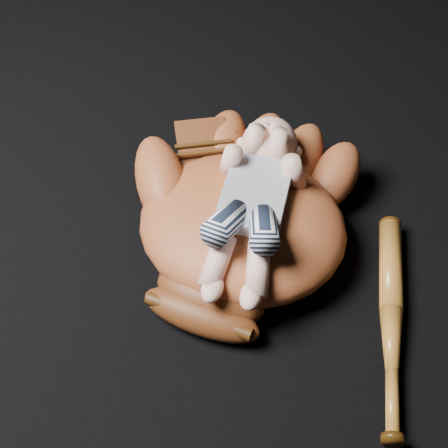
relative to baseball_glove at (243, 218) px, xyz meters
name	(u,v)px	position (x,y,z in m)	size (l,w,h in m)	color
baseball_glove	(243,218)	(0.00, 0.00, 0.00)	(0.45, 0.52, 0.16)	brown
newborn_baby	(252,205)	(0.02, -0.01, 0.06)	(0.17, 0.38, 0.15)	#E3A992
baseball_bat	(391,322)	(0.29, -0.06, -0.06)	(0.04, 0.42, 0.04)	#995D1D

